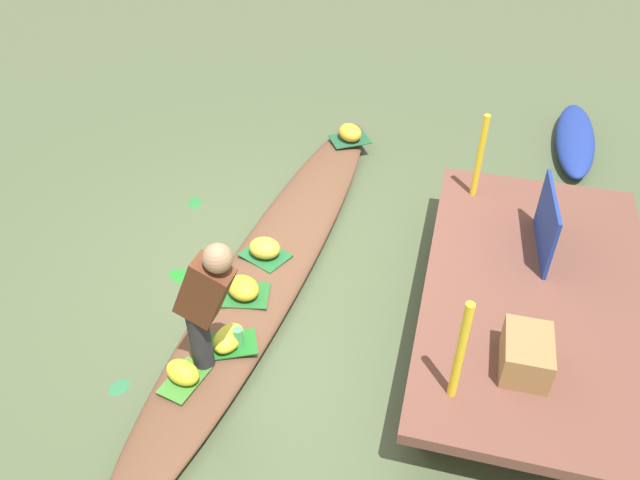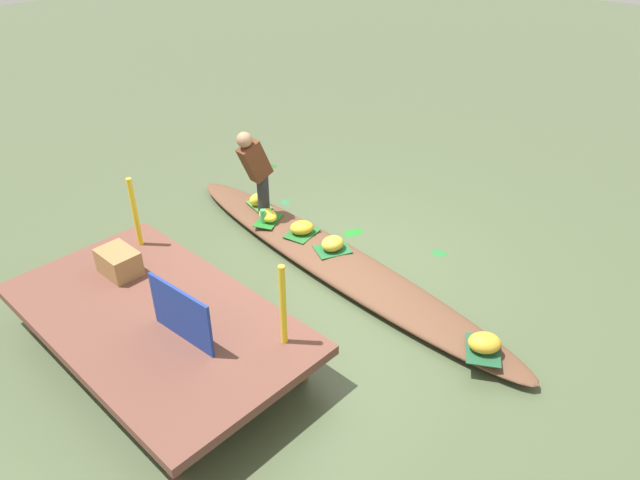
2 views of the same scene
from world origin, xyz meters
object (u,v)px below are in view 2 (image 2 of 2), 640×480
at_px(vendor_boat, 334,260).
at_px(banana_bunch_4, 268,215).
at_px(banana_bunch_0, 259,199).
at_px(produce_crate, 119,262).
at_px(banana_bunch_2, 333,243).
at_px(market_banner, 181,314).
at_px(banana_bunch_1, 485,343).
at_px(water_bottle, 263,217).
at_px(banana_bunch_3, 302,228).
at_px(vendor_person, 256,168).

xyz_separation_m(vendor_boat, banana_bunch_4, (1.17, 0.01, 0.18)).
bearing_deg(banana_bunch_0, produce_crate, 101.38).
relative_size(banana_bunch_2, market_banner, 0.37).
relative_size(banana_bunch_0, produce_crate, 0.62).
distance_m(banana_bunch_2, produce_crate, 2.49).
relative_size(vendor_boat, banana_bunch_1, 17.54).
height_order(water_bottle, produce_crate, produce_crate).
bearing_deg(banana_bunch_4, water_bottle, 92.23).
relative_size(vendor_boat, market_banner, 7.02).
bearing_deg(banana_bunch_0, banana_bunch_3, 172.85).
distance_m(banana_bunch_1, banana_bunch_2, 2.29).
xyz_separation_m(banana_bunch_2, vendor_person, (1.32, 0.04, 0.60)).
height_order(banana_bunch_1, market_banner, market_banner).
xyz_separation_m(vendor_boat, banana_bunch_1, (-2.20, 0.25, 0.19)).
bearing_deg(water_bottle, banana_bunch_0, -35.00).
bearing_deg(banana_bunch_0, vendor_person, 136.78).
bearing_deg(water_bottle, vendor_boat, -175.27).
height_order(banana_bunch_1, produce_crate, produce_crate).
xyz_separation_m(banana_bunch_0, market_banner, (-1.83, 2.51, 0.49)).
height_order(vendor_boat, produce_crate, produce_crate).
height_order(banana_bunch_0, vendor_person, vendor_person).
relative_size(banana_bunch_2, banana_bunch_3, 0.97).
distance_m(vendor_person, market_banner, 2.86).
height_order(vendor_boat, banana_bunch_0, banana_bunch_0).
bearing_deg(water_bottle, market_banner, 122.64).
distance_m(banana_bunch_3, banana_bunch_4, 0.56).
relative_size(vendor_boat, water_bottle, 28.07).
bearing_deg(water_bottle, produce_crate, 91.87).
relative_size(vendor_boat, banana_bunch_0, 20.53).
bearing_deg(banana_bunch_4, banana_bunch_2, -176.47).
relative_size(banana_bunch_2, water_bottle, 1.48).
bearing_deg(banana_bunch_3, banana_bunch_2, 178.77).
bearing_deg(water_bottle, banana_bunch_3, -163.41).
relative_size(vendor_boat, banana_bunch_3, 18.30).
relative_size(banana_bunch_1, market_banner, 0.40).
height_order(banana_bunch_3, market_banner, market_banner).
bearing_deg(banana_bunch_3, banana_bunch_4, 8.12).
relative_size(banana_bunch_0, vendor_person, 0.22).
bearing_deg(produce_crate, water_bottle, -88.13).
height_order(banana_bunch_0, market_banner, market_banner).
distance_m(banana_bunch_2, vendor_person, 1.45).
xyz_separation_m(banana_bunch_2, produce_crate, (1.03, 2.24, 0.35)).
height_order(vendor_person, market_banner, vendor_person).
height_order(banana_bunch_4, market_banner, market_banner).
bearing_deg(banana_bunch_4, banana_bunch_1, 175.90).
distance_m(banana_bunch_2, banana_bunch_3, 0.54).
distance_m(banana_bunch_2, banana_bunch_4, 1.10).
distance_m(water_bottle, produce_crate, 2.11).
bearing_deg(banana_bunch_2, market_banner, 97.80).
xyz_separation_m(vendor_boat, market_banner, (-0.25, 2.32, 0.68)).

